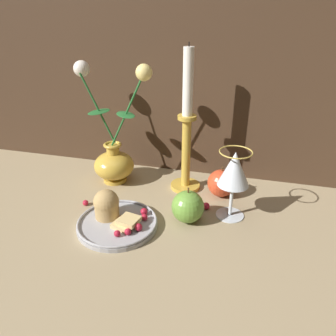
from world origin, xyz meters
The scene contains 9 objects.
ground_plane centered at (0.00, 0.00, 0.00)m, with size 2.40×2.40×0.00m, color #9E8966.
vase centered at (-0.14, 0.11, 0.08)m, with size 0.21×0.11×0.32m.
plate_with_pastries centered at (-0.06, -0.08, 0.02)m, with size 0.18×0.18×0.08m.
wine_glass centered at (0.18, 0.02, 0.12)m, with size 0.07×0.07×0.17m.
candlestick centered at (0.05, 0.12, 0.15)m, with size 0.08×0.08×0.37m.
apple_beside_vase centered at (0.09, -0.03, 0.04)m, with size 0.07×0.07×0.09m.
apple_near_glass centered at (0.15, 0.11, 0.04)m, with size 0.07×0.07×0.08m.
berry_near_plate centered at (0.13, 0.03, 0.01)m, with size 0.02×0.02×0.02m, color #AD192D.
berry_front_center centered at (-0.17, -0.03, 0.01)m, with size 0.01×0.01×0.01m, color #AD192D.
Camera 1 is at (0.21, -0.64, 0.44)m, focal length 35.00 mm.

